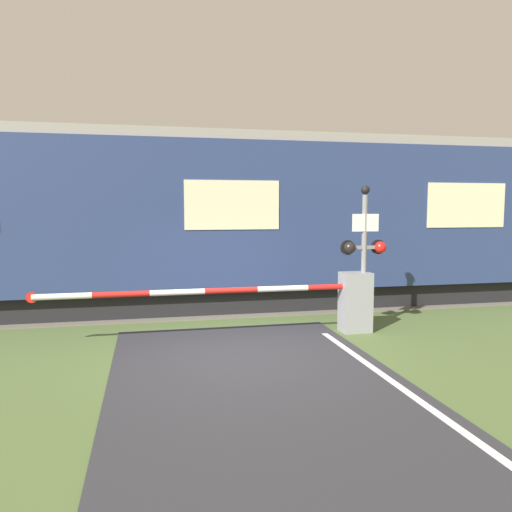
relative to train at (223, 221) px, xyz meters
The scene contains 5 objects.
ground_plane 4.94m from the train, 94.64° to the right, with size 80.00×80.00×0.00m, color #4C6033.
track_bed 2.22m from the train, behind, with size 36.00×3.20×0.13m.
train is the anchor object (origin of this frame).
crossing_barrier 3.99m from the train, 63.25° to the right, with size 6.59×0.44×1.23m.
signal_post 4.11m from the train, 53.60° to the right, with size 0.97×0.26×2.99m.
Camera 1 is at (-1.53, -8.31, 2.54)m, focal length 35.00 mm.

